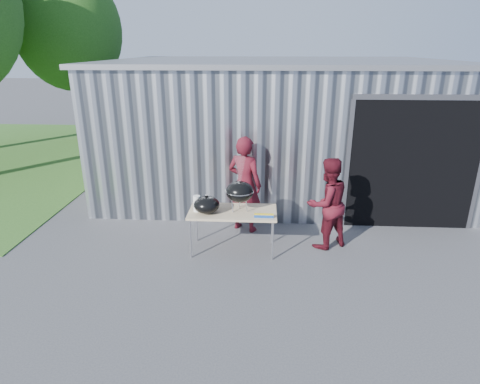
# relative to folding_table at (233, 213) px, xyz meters

# --- Properties ---
(ground) EXTENTS (80.00, 80.00, 0.00)m
(ground) POSITION_rel_folding_table_xyz_m (0.06, -0.50, -0.71)
(ground) COLOR #404043
(building) EXTENTS (8.20, 6.20, 3.10)m
(building) POSITION_rel_folding_table_xyz_m (0.98, 4.09, 0.83)
(building) COLOR silver
(building) RESTS_ON ground
(tree_far) EXTENTS (3.66, 3.66, 6.06)m
(tree_far) POSITION_rel_folding_table_xyz_m (-6.44, 8.50, 3.23)
(tree_far) COLOR #442D19
(tree_far) RESTS_ON ground
(folding_table) EXTENTS (1.50, 0.75, 0.75)m
(folding_table) POSITION_rel_folding_table_xyz_m (0.00, 0.00, 0.00)
(folding_table) COLOR tan
(folding_table) RESTS_ON ground
(kettle_grill) EXTENTS (0.48, 0.48, 0.95)m
(kettle_grill) POSITION_rel_folding_table_xyz_m (0.12, 0.02, 0.45)
(kettle_grill) COLOR black
(kettle_grill) RESTS_ON folding_table
(grill_lid) EXTENTS (0.44, 0.44, 0.32)m
(grill_lid) POSITION_rel_folding_table_xyz_m (-0.43, -0.10, 0.18)
(grill_lid) COLOR black
(grill_lid) RESTS_ON folding_table
(paper_towels) EXTENTS (0.12, 0.12, 0.28)m
(paper_towels) POSITION_rel_folding_table_xyz_m (-0.61, -0.05, 0.18)
(paper_towels) COLOR white
(paper_towels) RESTS_ON folding_table
(white_tub) EXTENTS (0.20, 0.15, 0.10)m
(white_tub) POSITION_rel_folding_table_xyz_m (-0.55, 0.22, 0.09)
(white_tub) COLOR white
(white_tub) RESTS_ON folding_table
(foil_box) EXTENTS (0.32, 0.06, 0.06)m
(foil_box) POSITION_rel_folding_table_xyz_m (0.53, -0.25, 0.07)
(foil_box) COLOR navy
(foil_box) RESTS_ON folding_table
(person_cook) EXTENTS (0.80, 0.69, 1.86)m
(person_cook) POSITION_rel_folding_table_xyz_m (0.16, 0.88, 0.22)
(person_cook) COLOR #4B0F18
(person_cook) RESTS_ON ground
(person_bystander) EXTENTS (1.00, 0.93, 1.64)m
(person_bystander) POSITION_rel_folding_table_xyz_m (1.64, 0.26, 0.11)
(person_bystander) COLOR #4B0F18
(person_bystander) RESTS_ON ground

